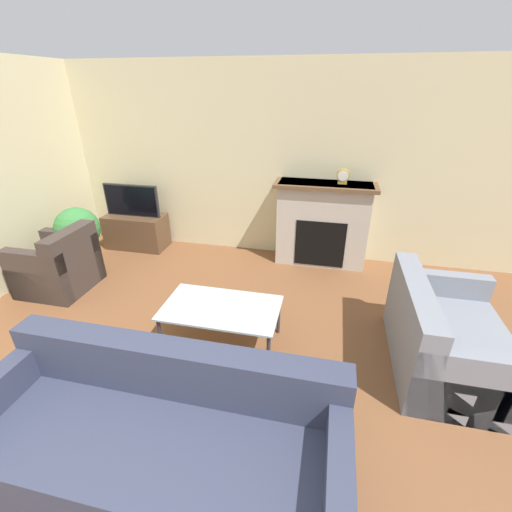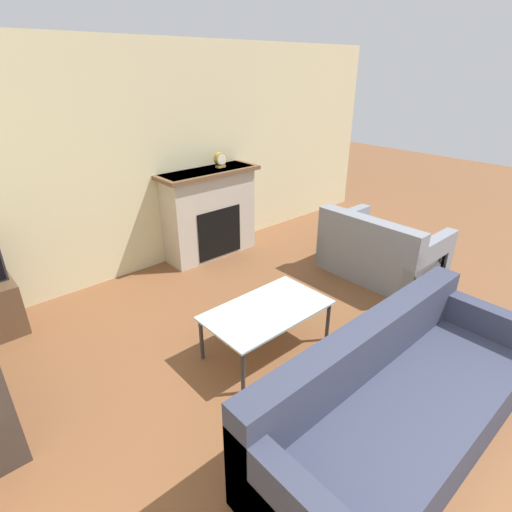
{
  "view_description": "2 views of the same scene",
  "coord_description": "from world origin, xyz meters",
  "px_view_note": "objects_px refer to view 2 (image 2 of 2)",
  "views": [
    {
      "loc": [
        1.06,
        -0.44,
        2.36
      ],
      "look_at": [
        0.32,
        2.89,
        0.66
      ],
      "focal_mm": 24.0,
      "sensor_mm": 36.0,
      "label": 1
    },
    {
      "loc": [
        -1.93,
        -0.02,
        2.4
      ],
      "look_at": [
        0.45,
        2.67,
        0.68
      ],
      "focal_mm": 28.0,
      "sensor_mm": 36.0,
      "label": 2
    }
  ],
  "objects_px": {
    "couch_sectional": "(397,406)",
    "couch_loveseat": "(380,253)",
    "mantel_clock": "(220,160)",
    "coffee_table": "(267,313)"
  },
  "relations": [
    {
      "from": "mantel_clock",
      "to": "coffee_table",
      "type": "bearing_deg",
      "value": -117.52
    },
    {
      "from": "coffee_table",
      "to": "couch_sectional",
      "type": "bearing_deg",
      "value": -90.03
    },
    {
      "from": "coffee_table",
      "to": "mantel_clock",
      "type": "xyz_separation_m",
      "value": [
        1.07,
        2.05,
        0.89
      ]
    },
    {
      "from": "couch_loveseat",
      "to": "coffee_table",
      "type": "relative_size",
      "value": 1.19
    },
    {
      "from": "couch_loveseat",
      "to": "coffee_table",
      "type": "xyz_separation_m",
      "value": [
        -2.07,
        -0.15,
        0.11
      ]
    },
    {
      "from": "couch_loveseat",
      "to": "coffee_table",
      "type": "height_order",
      "value": "couch_loveseat"
    },
    {
      "from": "couch_loveseat",
      "to": "mantel_clock",
      "type": "distance_m",
      "value": 2.37
    },
    {
      "from": "couch_sectional",
      "to": "couch_loveseat",
      "type": "xyz_separation_m",
      "value": [
        2.07,
        1.46,
        0.0
      ]
    },
    {
      "from": "couch_sectional",
      "to": "couch_loveseat",
      "type": "height_order",
      "value": "same"
    },
    {
      "from": "couch_sectional",
      "to": "mantel_clock",
      "type": "relative_size",
      "value": 12.04
    }
  ]
}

